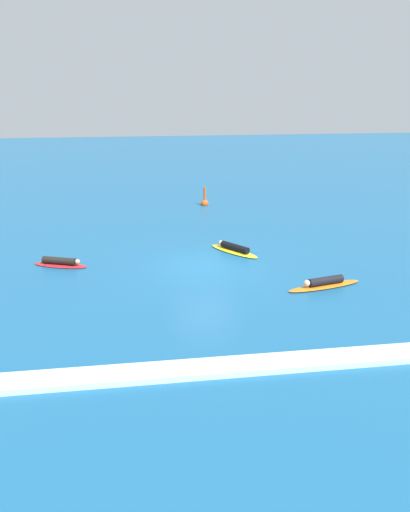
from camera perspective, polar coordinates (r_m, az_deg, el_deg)
ground_plane at (r=22.61m, az=0.00°, el=-1.20°), size 120.00×120.00×0.00m
surfer_on_red_board at (r=23.57m, az=-15.52°, el=-0.71°), size 2.56×1.58×0.38m
surfer_on_orange_board at (r=20.86m, az=12.89°, el=-2.96°), size 3.24×1.33×0.42m
surfer_on_yellow_board at (r=24.59m, az=3.18°, el=0.75°), size 2.25×2.75×0.41m
marker_buoy at (r=34.20m, az=-0.04°, el=5.92°), size 0.49×0.49×1.33m
wave_crest at (r=14.90m, az=4.94°, el=-11.81°), size 17.53×0.90×0.18m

